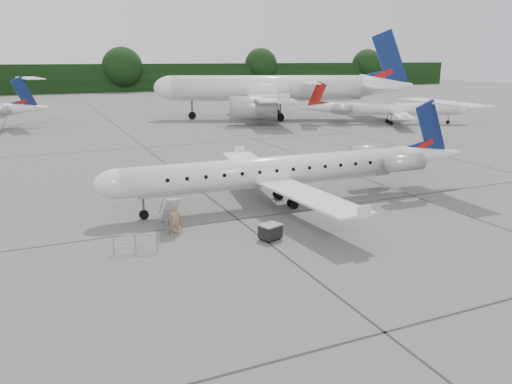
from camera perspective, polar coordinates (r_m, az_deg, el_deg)
name	(u,v)px	position (r m, az deg, el deg)	size (l,w,h in m)	color
ground	(324,236)	(28.65, 7.75, -5.03)	(320.00, 320.00, 0.00)	slate
treeline	(85,78)	(153.57, -18.97, 12.17)	(260.00, 4.00, 8.00)	black
main_regional_jet	(273,157)	(33.57, 1.99, 4.03)	(26.11, 18.80, 6.70)	silver
airstair	(170,211)	(29.87, -9.82, -2.14)	(0.85, 2.43, 2.10)	silver
passenger	(175,220)	(28.65, -9.24, -3.21)	(0.65, 0.42, 1.77)	#947051
safety_railing	(135,243)	(26.67, -13.61, -5.74)	(2.20, 0.08, 1.00)	gray
baggage_cart	(270,232)	(27.72, 1.65, -4.54)	(1.09, 0.89, 0.95)	black
bg_narrowbody	(267,75)	(82.47, 1.29, 13.17)	(38.94, 28.04, 13.98)	silver
bg_regional_right	(396,103)	(79.36, 15.71, 9.77)	(24.02, 17.30, 6.30)	silver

